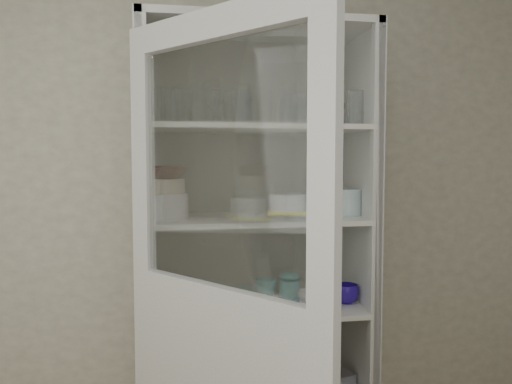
# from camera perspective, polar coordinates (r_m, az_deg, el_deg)

# --- Properties ---
(wall_back) EXTENTS (3.60, 0.02, 2.60)m
(wall_back) POSITION_cam_1_polar(r_m,az_deg,el_deg) (2.42, -5.51, -1.34)
(wall_back) COLOR gray
(wall_back) RESTS_ON ground
(pantry_cabinet) EXTENTS (1.00, 0.45, 2.10)m
(pantry_cabinet) POSITION_cam_1_polar(r_m,az_deg,el_deg) (2.34, -0.24, -10.43)
(pantry_cabinet) COLOR #B9BBAC
(pantry_cabinet) RESTS_ON floor
(cupboard_door) EXTENTS (0.61, 0.71, 2.00)m
(cupboard_door) POSITION_cam_1_polar(r_m,az_deg,el_deg) (1.74, -4.13, -17.93)
(cupboard_door) COLOR #B9BBAC
(cupboard_door) RESTS_ON floor
(tumbler_0) EXTENTS (0.07, 0.07, 0.13)m
(tumbler_0) POSITION_cam_1_polar(r_m,az_deg,el_deg) (2.05, -9.48, 9.65)
(tumbler_0) COLOR silver
(tumbler_0) RESTS_ON shelf_glass
(tumbler_1) EXTENTS (0.08, 0.08, 0.14)m
(tumbler_1) POSITION_cam_1_polar(r_m,az_deg,el_deg) (2.05, -9.94, 9.71)
(tumbler_1) COLOR silver
(tumbler_1) RESTS_ON shelf_glass
(tumbler_2) EXTENTS (0.09, 0.09, 0.16)m
(tumbler_2) POSITION_cam_1_polar(r_m,az_deg,el_deg) (2.06, -1.64, 9.98)
(tumbler_2) COLOR silver
(tumbler_2) RESTS_ON shelf_glass
(tumbler_3) EXTENTS (0.08, 0.08, 0.13)m
(tumbler_3) POSITION_cam_1_polar(r_m,az_deg,el_deg) (2.10, -1.27, 9.52)
(tumbler_3) COLOR silver
(tumbler_3) RESTS_ON shelf_glass
(tumbler_4) EXTENTS (0.07, 0.07, 0.13)m
(tumbler_4) POSITION_cam_1_polar(r_m,az_deg,el_deg) (2.13, 5.24, 9.37)
(tumbler_4) COLOR silver
(tumbler_4) RESTS_ON shelf_glass
(tumbler_5) EXTENTS (0.09, 0.09, 0.14)m
(tumbler_5) POSITION_cam_1_polar(r_m,az_deg,el_deg) (2.18, 8.14, 9.37)
(tumbler_5) COLOR silver
(tumbler_5) RESTS_ON shelf_glass
(tumbler_6) EXTENTS (0.08, 0.08, 0.14)m
(tumbler_6) POSITION_cam_1_polar(r_m,az_deg,el_deg) (2.18, 11.28, 9.41)
(tumbler_6) COLOR silver
(tumbler_6) RESTS_ON shelf_glass
(tumbler_7) EXTENTS (0.09, 0.09, 0.15)m
(tumbler_7) POSITION_cam_1_polar(r_m,az_deg,el_deg) (2.17, -8.25, 9.53)
(tumbler_7) COLOR silver
(tumbler_7) RESTS_ON shelf_glass
(tumbler_8) EXTENTS (0.09, 0.09, 0.15)m
(tumbler_8) POSITION_cam_1_polar(r_m,az_deg,el_deg) (2.20, -2.72, 9.54)
(tumbler_8) COLOR silver
(tumbler_8) RESTS_ON shelf_glass
(tumbler_9) EXTENTS (0.08, 0.08, 0.13)m
(tumbler_9) POSITION_cam_1_polar(r_m,az_deg,el_deg) (2.20, -3.97, 9.18)
(tumbler_9) COLOR silver
(tumbler_9) RESTS_ON shelf_glass
(tumbler_10) EXTENTS (0.08, 0.08, 0.14)m
(tumbler_10) POSITION_cam_1_polar(r_m,az_deg,el_deg) (2.24, 3.71, 9.25)
(tumbler_10) COLOR silver
(tumbler_10) RESTS_ON shelf_glass
(goblet_0) EXTENTS (0.08, 0.08, 0.18)m
(goblet_0) POSITION_cam_1_polar(r_m,az_deg,el_deg) (2.28, -4.81, 9.64)
(goblet_0) COLOR silver
(goblet_0) RESTS_ON shelf_glass
(goblet_1) EXTENTS (0.08, 0.08, 0.17)m
(goblet_1) POSITION_cam_1_polar(r_m,az_deg,el_deg) (2.28, -3.00, 9.57)
(goblet_1) COLOR silver
(goblet_1) RESTS_ON shelf_glass
(goblet_2) EXTENTS (0.07, 0.07, 0.16)m
(goblet_2) POSITION_cam_1_polar(r_m,az_deg,el_deg) (2.36, 4.62, 9.19)
(goblet_2) COLOR silver
(goblet_2) RESTS_ON shelf_glass
(goblet_3) EXTENTS (0.07, 0.07, 0.15)m
(goblet_3) POSITION_cam_1_polar(r_m,az_deg,el_deg) (2.42, 9.38, 8.96)
(goblet_3) COLOR silver
(goblet_3) RESTS_ON shelf_glass
(plate_stack_front) EXTENTS (0.22, 0.22, 0.11)m
(plate_stack_front) POSITION_cam_1_polar(r_m,az_deg,el_deg) (2.17, -10.67, -1.56)
(plate_stack_front) COLOR white
(plate_stack_front) RESTS_ON shelf_plates
(plate_stack_back) EXTENTS (0.21, 0.21, 0.11)m
(plate_stack_back) POSITION_cam_1_polar(r_m,az_deg,el_deg) (2.30, -10.57, -1.25)
(plate_stack_back) COLOR white
(plate_stack_back) RESTS_ON shelf_plates
(cream_bowl) EXTENTS (0.22, 0.22, 0.06)m
(cream_bowl) POSITION_cam_1_polar(r_m,az_deg,el_deg) (2.16, -10.70, 0.70)
(cream_bowl) COLOR beige
(cream_bowl) RESTS_ON plate_stack_front
(terracotta_bowl) EXTENTS (0.27, 0.27, 0.06)m
(terracotta_bowl) POSITION_cam_1_polar(r_m,az_deg,el_deg) (2.16, -10.71, 2.23)
(terracotta_bowl) COLOR #442013
(terracotta_bowl) RESTS_ON cream_bowl
(glass_platter) EXTENTS (0.33, 0.33, 0.02)m
(glass_platter) POSITION_cam_1_polar(r_m,az_deg,el_deg) (2.21, 3.61, -2.63)
(glass_platter) COLOR silver
(glass_platter) RESTS_ON shelf_plates
(yellow_trivet) EXTENTS (0.20, 0.20, 0.01)m
(yellow_trivet) POSITION_cam_1_polar(r_m,az_deg,el_deg) (2.21, 3.62, -2.26)
(yellow_trivet) COLOR yellow
(yellow_trivet) RESTS_ON glass_platter
(white_ramekin) EXTENTS (0.20, 0.20, 0.07)m
(white_ramekin) POSITION_cam_1_polar(r_m,az_deg,el_deg) (2.21, 3.62, -1.16)
(white_ramekin) COLOR white
(white_ramekin) RESTS_ON yellow_trivet
(grey_bowl_stack) EXTENTS (0.15, 0.15, 0.12)m
(grey_bowl_stack) POSITION_cam_1_polar(r_m,az_deg,el_deg) (2.31, 10.14, -1.12)
(grey_bowl_stack) COLOR #AFC6C8
(grey_bowl_stack) RESTS_ON shelf_plates
(mug_blue) EXTENTS (0.14, 0.14, 0.09)m
(mug_blue) POSITION_cam_1_polar(r_m,az_deg,el_deg) (2.35, 10.28, -11.36)
(mug_blue) COLOR navy
(mug_blue) RESTS_ON shelf_mugs
(mug_teal) EXTENTS (0.13, 0.13, 0.10)m
(mug_teal) POSITION_cam_1_polar(r_m,az_deg,el_deg) (2.37, 1.14, -11.05)
(mug_teal) COLOR teal
(mug_teal) RESTS_ON shelf_mugs
(mug_white) EXTENTS (0.10, 0.10, 0.09)m
(mug_white) POSITION_cam_1_polar(r_m,az_deg,el_deg) (2.21, 6.02, -12.28)
(mug_white) COLOR white
(mug_white) RESTS_ON shelf_mugs
(teal_jar) EXTENTS (0.10, 0.10, 0.12)m
(teal_jar) POSITION_cam_1_polar(r_m,az_deg,el_deg) (2.36, 3.85, -10.86)
(teal_jar) COLOR teal
(teal_jar) RESTS_ON shelf_mugs
(measuring_cups) EXTENTS (0.10, 0.10, 0.04)m
(measuring_cups) POSITION_cam_1_polar(r_m,az_deg,el_deg) (2.22, -5.09, -12.90)
(measuring_cups) COLOR silver
(measuring_cups) RESTS_ON shelf_mugs
(white_canister) EXTENTS (0.13, 0.13, 0.14)m
(white_canister) POSITION_cam_1_polar(r_m,az_deg,el_deg) (2.26, -10.48, -11.33)
(white_canister) COLOR white
(white_canister) RESTS_ON shelf_mugs
(tin_box) EXTENTS (0.25, 0.21, 0.06)m
(tin_box) POSITION_cam_1_polar(r_m,az_deg,el_deg) (2.49, 8.18, -20.48)
(tin_box) COLOR #A5A4B1
(tin_box) RESTS_ON shelf_bot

